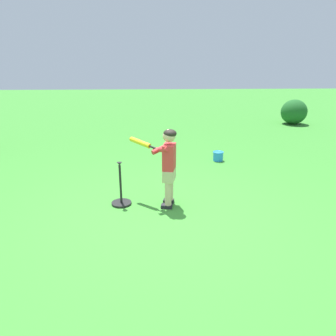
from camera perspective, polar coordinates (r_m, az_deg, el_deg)
ground_plane at (r=4.04m, az=-1.42°, el=-9.23°), size 40.00×40.00×0.00m
child_batter at (r=4.17m, az=-0.17°, el=1.34°), size 0.66×0.55×1.08m
batting_tee at (r=4.43m, az=-8.55°, el=-5.32°), size 0.28×0.28×0.62m
toy_bucket at (r=6.39m, az=9.14°, el=2.19°), size 0.22×0.22×0.19m
shrub_left_background at (r=10.90m, az=22.03°, el=9.49°), size 0.81×0.79×0.78m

